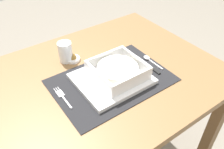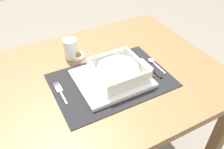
{
  "view_description": "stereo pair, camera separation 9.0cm",
  "coord_description": "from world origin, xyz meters",
  "px_view_note": "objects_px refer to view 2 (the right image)",
  "views": [
    {
      "loc": [
        -0.4,
        -0.62,
        1.34
      ],
      "look_at": [
        0.0,
        -0.05,
        0.77
      ],
      "focal_mm": 37.64,
      "sensor_mm": 36.0,
      "label": 1
    },
    {
      "loc": [
        -0.32,
        -0.67,
        1.34
      ],
      "look_at": [
        0.0,
        -0.05,
        0.77
      ],
      "focal_mm": 37.64,
      "sensor_mm": 36.0,
      "label": 2
    }
  ],
  "objects_px": {
    "butter_knife": "(152,69)",
    "porridge_bowl": "(118,71)",
    "spoon": "(153,62)",
    "bread_knife": "(144,69)",
    "drinking_glass": "(71,50)",
    "dining_table": "(106,92)",
    "fork": "(60,91)",
    "condiment_saucer": "(78,56)"
  },
  "relations": [
    {
      "from": "bread_knife",
      "to": "fork",
      "type": "bearing_deg",
      "value": 177.05
    },
    {
      "from": "dining_table",
      "to": "bread_knife",
      "type": "distance_m",
      "value": 0.2
    },
    {
      "from": "drinking_glass",
      "to": "porridge_bowl",
      "type": "bearing_deg",
      "value": -64.85
    },
    {
      "from": "bread_knife",
      "to": "spoon",
      "type": "bearing_deg",
      "value": 21.74
    },
    {
      "from": "dining_table",
      "to": "butter_knife",
      "type": "bearing_deg",
      "value": -22.56
    },
    {
      "from": "condiment_saucer",
      "to": "dining_table",
      "type": "bearing_deg",
      "value": -69.15
    },
    {
      "from": "porridge_bowl",
      "to": "butter_knife",
      "type": "height_order",
      "value": "porridge_bowl"
    },
    {
      "from": "fork",
      "to": "bread_knife",
      "type": "bearing_deg",
      "value": -3.31
    },
    {
      "from": "spoon",
      "to": "dining_table",
      "type": "bearing_deg",
      "value": 170.26
    },
    {
      "from": "butter_knife",
      "to": "bread_knife",
      "type": "relative_size",
      "value": 1.06
    },
    {
      "from": "butter_knife",
      "to": "condiment_saucer",
      "type": "bearing_deg",
      "value": 137.22
    },
    {
      "from": "porridge_bowl",
      "to": "condiment_saucer",
      "type": "xyz_separation_m",
      "value": [
        -0.08,
        0.21,
        -0.03
      ]
    },
    {
      "from": "porridge_bowl",
      "to": "drinking_glass",
      "type": "relative_size",
      "value": 2.1
    },
    {
      "from": "dining_table",
      "to": "spoon",
      "type": "bearing_deg",
      "value": -9.91
    },
    {
      "from": "condiment_saucer",
      "to": "butter_knife",
      "type": "bearing_deg",
      "value": -44.09
    },
    {
      "from": "dining_table",
      "to": "porridge_bowl",
      "type": "height_order",
      "value": "porridge_bowl"
    },
    {
      "from": "porridge_bowl",
      "to": "drinking_glass",
      "type": "distance_m",
      "value": 0.25
    },
    {
      "from": "spoon",
      "to": "condiment_saucer",
      "type": "xyz_separation_m",
      "value": [
        -0.27,
        0.19,
        0.0
      ]
    },
    {
      "from": "bread_knife",
      "to": "drinking_glass",
      "type": "distance_m",
      "value": 0.33
    },
    {
      "from": "porridge_bowl",
      "to": "butter_knife",
      "type": "distance_m",
      "value": 0.16
    },
    {
      "from": "spoon",
      "to": "drinking_glass",
      "type": "bearing_deg",
      "value": 144.53
    },
    {
      "from": "dining_table",
      "to": "spoon",
      "type": "distance_m",
      "value": 0.24
    },
    {
      "from": "spoon",
      "to": "condiment_saucer",
      "type": "height_order",
      "value": "condiment_saucer"
    },
    {
      "from": "porridge_bowl",
      "to": "bread_knife",
      "type": "height_order",
      "value": "porridge_bowl"
    },
    {
      "from": "spoon",
      "to": "drinking_glass",
      "type": "height_order",
      "value": "drinking_glass"
    },
    {
      "from": "fork",
      "to": "condiment_saucer",
      "type": "relative_size",
      "value": 2.05
    },
    {
      "from": "dining_table",
      "to": "butter_knife",
      "type": "xyz_separation_m",
      "value": [
        0.18,
        -0.07,
        0.11
      ]
    },
    {
      "from": "dining_table",
      "to": "fork",
      "type": "relative_size",
      "value": 7.4
    },
    {
      "from": "fork",
      "to": "spoon",
      "type": "distance_m",
      "value": 0.41
    },
    {
      "from": "spoon",
      "to": "drinking_glass",
      "type": "xyz_separation_m",
      "value": [
        -0.29,
        0.21,
        0.03
      ]
    },
    {
      "from": "butter_knife",
      "to": "spoon",
      "type": "bearing_deg",
      "value": 52.16
    },
    {
      "from": "fork",
      "to": "condiment_saucer",
      "type": "height_order",
      "value": "condiment_saucer"
    },
    {
      "from": "drinking_glass",
      "to": "condiment_saucer",
      "type": "relative_size",
      "value": 1.42
    },
    {
      "from": "fork",
      "to": "drinking_glass",
      "type": "distance_m",
      "value": 0.23
    },
    {
      "from": "butter_knife",
      "to": "porridge_bowl",
      "type": "bearing_deg",
      "value": 175.06
    },
    {
      "from": "porridge_bowl",
      "to": "spoon",
      "type": "xyz_separation_m",
      "value": [
        0.18,
        0.02,
        -0.03
      ]
    },
    {
      "from": "dining_table",
      "to": "fork",
      "type": "distance_m",
      "value": 0.23
    },
    {
      "from": "butter_knife",
      "to": "drinking_glass",
      "type": "xyz_separation_m",
      "value": [
        -0.26,
        0.25,
        0.03
      ]
    },
    {
      "from": "spoon",
      "to": "bread_knife",
      "type": "relative_size",
      "value": 0.83
    },
    {
      "from": "drinking_glass",
      "to": "butter_knife",
      "type": "bearing_deg",
      "value": -43.39
    },
    {
      "from": "butter_knife",
      "to": "drinking_glass",
      "type": "bearing_deg",
      "value": 137.93
    },
    {
      "from": "fork",
      "to": "bread_knife",
      "type": "height_order",
      "value": "bread_knife"
    }
  ]
}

